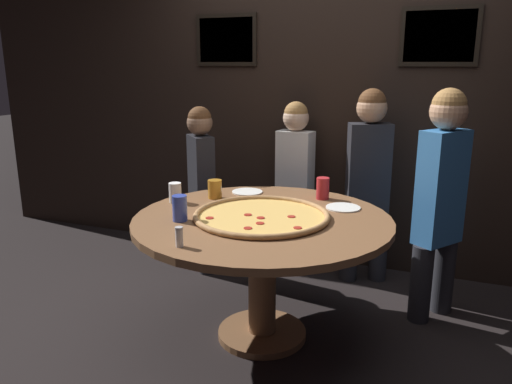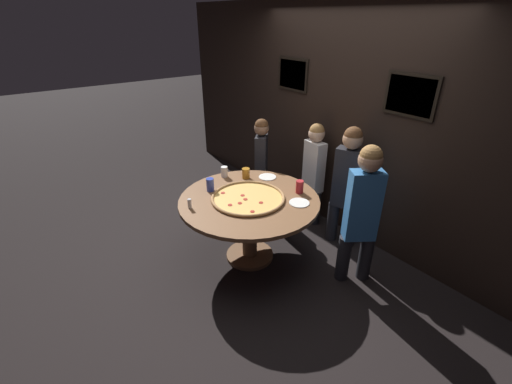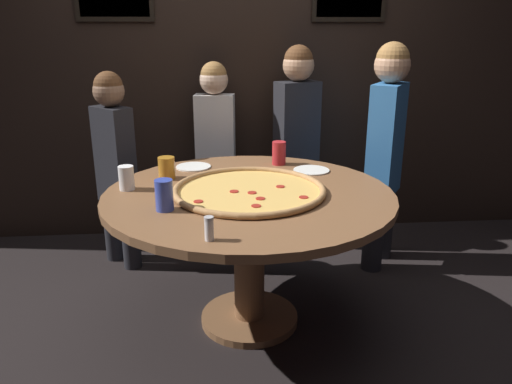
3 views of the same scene
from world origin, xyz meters
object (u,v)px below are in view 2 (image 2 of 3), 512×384
Objects in this scene: drink_cup_by_shaker at (210,185)px; diner_side_left at (347,181)px; diner_far_right at (314,168)px; drink_cup_far_right at (224,172)px; dining_table at (249,211)px; diner_centre_back at (261,160)px; condiment_shaker at (190,203)px; white_plate_left_side at (299,203)px; drink_cup_centre_back at (300,187)px; drink_cup_near_right at (246,173)px; giant_pizza at (248,198)px; white_plate_far_back at (267,177)px; diner_far_left at (362,209)px.

diner_side_left reaches higher than drink_cup_by_shaker.
drink_cup_far_right is at bearing 73.69° from diner_far_right.
dining_table is 1.14× the size of diner_centre_back.
diner_centre_back is at bearing 113.75° from condiment_shaker.
white_plate_left_side is at bearing 36.05° from drink_cup_by_shaker.
white_plate_left_side is at bearing -43.80° from drink_cup_centre_back.
diner_far_right is at bearing -28.67° from diner_side_left.
drink_cup_far_right is at bearing 121.82° from condiment_shaker.
drink_cup_near_right is at bearing 105.12° from condiment_shaker.
drink_cup_far_right is (-0.61, 0.10, 0.05)m from giant_pizza.
diner_centre_back is at bearing 148.81° from white_plate_far_back.
drink_cup_by_shaker reaches higher than drink_cup_centre_back.
condiment_shaker is at bearing -109.52° from giant_pizza.
dining_table is 0.54m from drink_cup_near_right.
drink_cup_near_right is 0.88m from diner_far_right.
dining_table is 0.53m from white_plate_left_side.
dining_table is at bearing 71.13° from condiment_shaker.
diner_centre_back reaches higher than white_plate_left_side.
drink_cup_near_right is (-0.64, -0.23, -0.01)m from drink_cup_centre_back.
diner_centre_back is 1.71m from diner_far_left.
white_plate_far_back is at bearing 50.29° from drink_cup_far_right.
drink_cup_near_right is at bearing 93.37° from drink_cup_by_shaker.
drink_cup_near_right is (-0.43, 0.28, 0.05)m from giant_pizza.
diner_side_left is at bearing 42.59° from drink_cup_near_right.
giant_pizza is 1.12m from diner_far_left.
drink_cup_by_shaker is 1.08m from diner_centre_back.
white_plate_far_back is at bearing 95.01° from condiment_shaker.
drink_cup_by_shaker reaches higher than giant_pizza.
diner_side_left is at bearing 38.54° from white_plate_far_back.
diner_centre_back is (-1.01, 0.28, -0.09)m from drink_cup_centre_back.
diner_far_right is at bearing 125.15° from white_plate_left_side.
white_plate_left_side is at bearing 43.07° from giant_pizza.
diner_far_left is at bearing 119.82° from diner_side_left.
diner_far_left is 1.02× the size of diner_side_left.
diner_side_left reaches higher than diner_centre_back.
drink_cup_by_shaker reaches higher than drink_cup_far_right.
diner_centre_back is 0.88× the size of diner_far_left.
drink_cup_centre_back is at bearing 49.85° from drink_cup_by_shaker.
diner_far_left reaches higher than diner_far_right.
drink_cup_far_right is (-0.82, -0.41, -0.01)m from drink_cup_centre_back.
diner_side_left reaches higher than diner_far_right.
diner_centre_back is at bearing 135.46° from dining_table.
diner_far_left is (1.70, -0.14, 0.10)m from diner_centre_back.
dining_table is at bearing 97.48° from giant_pizza.
drink_cup_centre_back is 0.10× the size of diner_far_left.
diner_far_right reaches higher than drink_cup_far_right.
diner_side_left reaches higher than white_plate_far_back.
drink_cup_far_right is 0.61× the size of white_plate_far_back.
dining_table is at bearing -58.72° from white_plate_far_back.
dining_table is 1.12m from diner_centre_back.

